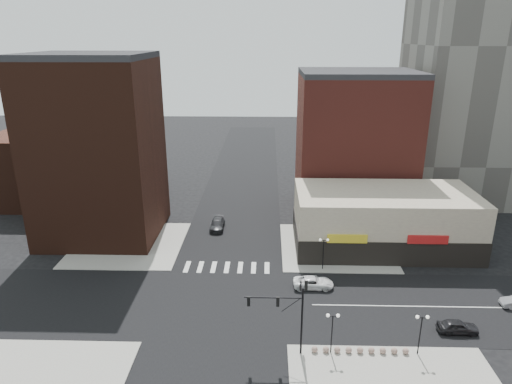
{
  "coord_description": "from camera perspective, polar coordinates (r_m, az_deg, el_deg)",
  "views": [
    {
      "loc": [
        5.03,
        -43.3,
        28.13
      ],
      "look_at": [
        3.67,
        5.93,
        11.0
      ],
      "focal_mm": 32.0,
      "sensor_mm": 36.0,
      "label": 1
    }
  ],
  "objects": [
    {
      "name": "street_lamp_ne",
      "position": [
        57.42,
        8.46,
        -6.68
      ],
      "size": [
        1.22,
        0.32,
        4.16
      ],
      "color": "black",
      "rests_on": "sidewalk_ne"
    },
    {
      "name": "building_nw_low",
      "position": [
        88.52,
        -23.24,
        3.12
      ],
      "size": [
        20.0,
        18.0,
        12.0
      ],
      "primitive_type": "cube",
      "color": "#331810",
      "rests_on": "ground"
    },
    {
      "name": "building_ne_midrise",
      "position": [
        76.08,
        12.19,
        5.73
      ],
      "size": [
        18.0,
        15.0,
        22.0
      ],
      "primitive_type": "cube",
      "color": "maroon",
      "rests_on": "ground"
    },
    {
      "name": "ground",
      "position": [
        51.88,
        -4.36,
        -13.72
      ],
      "size": [
        240.0,
        240.0,
        0.0
      ],
      "primitive_type": "plane",
      "color": "black",
      "rests_on": "ground"
    },
    {
      "name": "road_ns",
      "position": [
        51.87,
        -4.36,
        -13.71
      ],
      "size": [
        14.0,
        200.0,
        0.02
      ],
      "primitive_type": "cube",
      "color": "black",
      "rests_on": "ground"
    },
    {
      "name": "dark_sedan_north",
      "position": [
        69.71,
        -4.85,
        -4.04
      ],
      "size": [
        2.05,
        5.01,
        1.45
      ],
      "primitive_type": "imported",
      "rotation": [
        0.0,
        0.0,
        0.0
      ],
      "color": "black",
      "rests_on": "ground"
    },
    {
      "name": "road_ew",
      "position": [
        51.87,
        -4.36,
        -13.71
      ],
      "size": [
        200.0,
        14.0,
        0.02
      ],
      "primitive_type": "cube",
      "color": "black",
      "rests_on": "ground"
    },
    {
      "name": "sidewalk_nw",
      "position": [
        67.15,
        -15.57,
        -6.29
      ],
      "size": [
        15.0,
        15.0,
        0.12
      ],
      "primitive_type": "cube",
      "color": "gray",
      "rests_on": "ground"
    },
    {
      "name": "sidewalk_ne",
      "position": [
        64.95,
        9.88,
        -6.74
      ],
      "size": [
        15.0,
        15.0,
        0.12
      ],
      "primitive_type": "cube",
      "color": "gray",
      "rests_on": "ground"
    },
    {
      "name": "bollard_row",
      "position": [
        45.71,
        12.87,
        -18.71
      ],
      "size": [
        8.98,
        0.58,
        0.58
      ],
      "color": "#8C6B60",
      "rests_on": "sidewalk_se"
    },
    {
      "name": "street_lamp_se_b",
      "position": [
        45.36,
        19.97,
        -15.33
      ],
      "size": [
        1.22,
        0.32,
        4.16
      ],
      "color": "black",
      "rests_on": "sidewalk_se"
    },
    {
      "name": "white_suv",
      "position": [
        54.68,
        7.18,
        -11.16
      ],
      "size": [
        4.71,
        2.21,
        1.3
      ],
      "primitive_type": "imported",
      "rotation": [
        0.0,
        0.0,
        1.58
      ],
      "color": "white",
      "rests_on": "ground"
    },
    {
      "name": "street_lamp_se_a",
      "position": [
        43.57,
        9.54,
        -15.88
      ],
      "size": [
        1.22,
        0.32,
        4.16
      ],
      "color": "black",
      "rests_on": "sidewalk_se"
    },
    {
      "name": "dark_sedan_east",
      "position": [
        51.19,
        23.9,
        -15.13
      ],
      "size": [
        3.99,
        1.7,
        1.34
      ],
      "primitive_type": "imported",
      "rotation": [
        0.0,
        0.0,
        1.54
      ],
      "color": "black",
      "rests_on": "ground"
    },
    {
      "name": "traffic_signal",
      "position": [
        42.42,
        4.44,
        -13.99
      ],
      "size": [
        5.59,
        3.09,
        7.77
      ],
      "color": "black",
      "rests_on": "ground"
    },
    {
      "name": "building_nw",
      "position": [
        68.12,
        -19.19,
        4.84
      ],
      "size": [
        16.0,
        15.0,
        25.0
      ],
      "primitive_type": "cube",
      "color": "#331810",
      "rests_on": "ground"
    },
    {
      "name": "building_ne_row",
      "position": [
        65.34,
        15.64,
        -3.9
      ],
      "size": [
        24.2,
        12.2,
        8.0
      ],
      "color": "#BFB397",
      "rests_on": "ground"
    }
  ]
}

